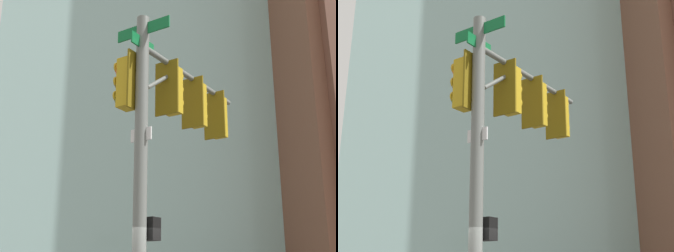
{
  "view_description": "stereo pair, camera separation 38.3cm",
  "coord_description": "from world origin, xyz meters",
  "views": [
    {
      "loc": [
        8.28,
        -0.95,
        1.73
      ],
      "look_at": [
        -0.65,
        0.44,
        4.56
      ],
      "focal_mm": 50.86,
      "sensor_mm": 36.0,
      "label": 1
    },
    {
      "loc": [
        8.33,
        -0.57,
        1.73
      ],
      "look_at": [
        -0.65,
        0.44,
        4.56
      ],
      "focal_mm": 50.86,
      "sensor_mm": 36.0,
      "label": 2
    }
  ],
  "objects": [
    {
      "name": "signal_pole_assembly",
      "position": [
        -0.76,
        0.47,
        4.61
      ],
      "size": [
        3.26,
        3.08,
        6.55
      ],
      "rotation": [
        0.0,
        0.0,
        2.41
      ],
      "color": "slate",
      "rests_on": "ground_plane"
    }
  ]
}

